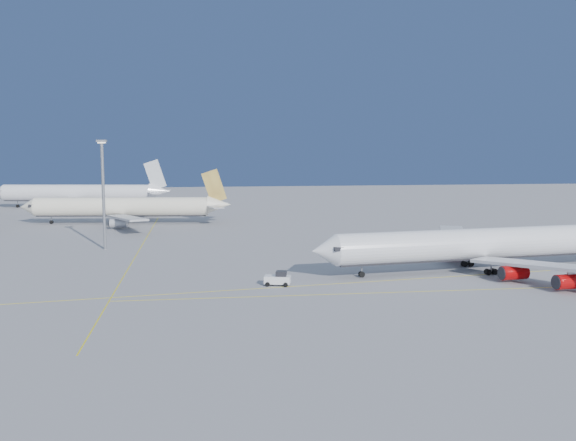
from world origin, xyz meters
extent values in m
plane|color=slate|center=(0.00, 0.00, 0.00)|extent=(500.00, 500.00, 0.00)
cube|color=yellow|center=(5.00, -14.00, 0.01)|extent=(90.00, 0.18, 0.02)
cube|color=yellow|center=(0.00, -6.00, 0.01)|extent=(118.86, 16.88, 0.02)
cube|color=yellow|center=(-40.00, 30.00, 0.01)|extent=(0.18, 140.00, 0.02)
cylinder|color=white|center=(26.46, 1.53, 5.26)|extent=(56.96, 13.39, 5.87)
cone|color=white|center=(-3.84, -2.55, 5.26)|extent=(5.30, 6.43, 5.87)
cube|color=black|center=(-1.93, -2.29, 5.87)|extent=(2.35, 5.74, 0.71)
cube|color=#B7B7BC|center=(33.74, -14.07, 3.65)|extent=(20.62, 27.32, 0.56)
cube|color=#B7B7BC|center=(29.35, 18.51, 3.65)|extent=(14.18, 29.51, 0.56)
cylinder|color=gray|center=(3.42, -1.57, 1.72)|extent=(0.24, 0.24, 2.33)
cylinder|color=black|center=(3.42, -1.57, 0.56)|extent=(1.20, 0.85, 1.11)
cylinder|color=gray|center=(28.02, -2.45, 1.72)|extent=(0.32, 0.32, 2.33)
cylinder|color=black|center=(28.02, -2.45, 0.56)|extent=(1.23, 1.05, 1.11)
cylinder|color=gray|center=(26.91, 5.78, 1.72)|extent=(0.32, 0.32, 2.33)
cylinder|color=black|center=(26.91, 5.78, 0.56)|extent=(1.23, 1.05, 1.11)
cylinder|color=#9E0608|center=(28.98, -9.38, 1.75)|extent=(5.15, 3.16, 2.53)
cylinder|color=#9E0608|center=(34.41, -17.54, 1.75)|extent=(5.15, 3.16, 2.53)
cylinder|color=#9E0608|center=(26.00, 12.73, 1.75)|extent=(5.15, 3.16, 2.53)
cylinder|color=#9E0608|center=(29.08, 22.03, 1.75)|extent=(5.15, 3.16, 2.53)
cylinder|color=#EDE5CA|center=(-49.89, 85.47, 5.19)|extent=(52.71, 11.09, 5.74)
cone|color=#EDE5CA|center=(-78.15, 88.38, 5.19)|extent=(5.10, 6.18, 5.74)
cone|color=#EDE5CA|center=(-20.32, 82.42, 5.79)|extent=(7.58, 6.15, 5.46)
cube|color=black|center=(-76.25, 88.18, 5.79)|extent=(2.16, 5.59, 0.71)
cube|color=#B7B7BC|center=(-46.67, 69.22, 3.61)|extent=(14.58, 28.28, 0.55)
cube|color=#B7B7BC|center=(-43.42, 100.72, 3.61)|extent=(19.31, 26.70, 0.55)
cube|color=#DBBB51|center=(-21.82, 82.57, 11.41)|extent=(7.76, 1.25, 10.66)
cylinder|color=gray|center=(-71.26, 87.67, 1.71)|extent=(0.24, 0.24, 2.32)
cylinder|color=black|center=(-71.26, 87.67, 0.55)|extent=(1.17, 0.82, 1.11)
cylinder|color=gray|center=(-49.30, 81.30, 1.71)|extent=(0.32, 0.32, 2.32)
cylinder|color=black|center=(-49.30, 81.30, 0.55)|extent=(1.20, 1.02, 1.11)
cylinder|color=gray|center=(-48.47, 89.42, 1.71)|extent=(0.32, 0.32, 2.32)
cylinder|color=black|center=(-48.47, 89.42, 0.55)|extent=(1.20, 1.02, 1.11)
cylinder|color=#B7B7BC|center=(-49.25, 72.32, 1.72)|extent=(5.07, 3.00, 2.52)
cylinder|color=#B7B7BC|center=(-46.59, 98.20, 1.72)|extent=(5.07, 3.00, 2.52)
cylinder|color=white|center=(-72.98, 138.01, 5.69)|extent=(56.11, 14.08, 6.25)
cone|color=white|center=(-41.50, 133.51, 6.36)|extent=(8.57, 6.98, 5.94)
cube|color=black|center=(-100.92, 142.01, 6.36)|extent=(2.61, 6.13, 0.78)
cube|color=#B7B7BC|center=(-70.31, 120.52, 3.97)|extent=(14.71, 30.44, 0.61)
cube|color=#B7B7BC|center=(-65.52, 154.06, 3.97)|extent=(21.66, 28.16, 0.61)
cube|color=silver|center=(-43.15, 133.75, 12.55)|extent=(8.57, 1.71, 11.81)
cylinder|color=gray|center=(-95.62, 141.25, 1.90)|extent=(0.27, 0.27, 2.57)
cylinder|color=black|center=(-95.62, 141.25, 0.61)|extent=(1.33, 0.95, 1.23)
cylinder|color=gray|center=(-72.50, 133.44, 1.90)|extent=(0.36, 0.36, 2.57)
cylinder|color=black|center=(-72.50, 133.44, 0.61)|extent=(1.36, 1.17, 1.23)
cylinder|color=gray|center=(-71.24, 142.27, 1.90)|extent=(0.36, 0.36, 2.57)
cylinder|color=black|center=(-71.24, 142.27, 0.61)|extent=(1.36, 1.17, 1.23)
cylinder|color=#B7B7BC|center=(-73.00, 123.95, 1.88)|extent=(5.70, 3.52, 2.79)
cylinder|color=#B7B7BC|center=(-69.05, 151.52, 1.88)|extent=(5.70, 3.52, 2.79)
cube|color=white|center=(-12.68, -6.16, 1.00)|extent=(4.86, 3.24, 1.34)
cube|color=black|center=(-12.03, -6.32, 2.00)|extent=(2.19, 2.27, 1.00)
cylinder|color=black|center=(-14.47, -6.92, 0.39)|extent=(0.85, 0.57, 0.78)
cylinder|color=black|center=(-13.90, -4.65, 0.39)|extent=(0.85, 0.57, 0.78)
cylinder|color=black|center=(-11.45, -7.67, 0.39)|extent=(0.85, 0.57, 0.78)
cylinder|color=black|center=(-10.88, -5.40, 0.39)|extent=(0.85, 0.57, 0.78)
cylinder|color=gray|center=(-47.90, 36.72, 12.39)|extent=(0.69, 0.69, 24.79)
cube|color=gray|center=(-47.90, 36.72, 24.99)|extent=(2.18, 2.18, 0.50)
cube|color=white|center=(-47.90, 36.72, 24.59)|extent=(1.59, 1.59, 0.25)
camera|label=1|loc=(-25.22, -114.26, 24.42)|focal=40.00mm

